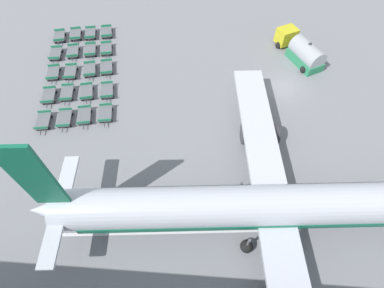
# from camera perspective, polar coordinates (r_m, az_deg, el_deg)

# --- Properties ---
(ground_plane) EXTENTS (500.00, 500.00, 0.00)m
(ground_plane) POSITION_cam_1_polar(r_m,az_deg,el_deg) (39.86, 17.09, 10.23)
(ground_plane) COLOR gray
(airplane) EXTENTS (34.87, 43.82, 12.37)m
(airplane) POSITION_cam_1_polar(r_m,az_deg,el_deg) (26.99, 17.58, -11.14)
(airplane) COLOR silver
(airplane) RESTS_ON ground_plane
(fuel_tanker_primary) EXTENTS (8.07, 6.02, 3.20)m
(fuel_tanker_primary) POSITION_cam_1_polar(r_m,az_deg,el_deg) (43.92, 20.22, 16.28)
(fuel_tanker_primary) COLOR yellow
(fuel_tanker_primary) RESTS_ON ground_plane
(baggage_dolly_row_near_col_a) EXTENTS (3.27, 2.05, 0.92)m
(baggage_dolly_row_near_col_a) POSITION_cam_1_polar(r_m,az_deg,el_deg) (49.27, -23.91, 18.21)
(baggage_dolly_row_near_col_a) COLOR slate
(baggage_dolly_row_near_col_a) RESTS_ON ground_plane
(baggage_dolly_row_near_col_b) EXTENTS (3.27, 1.87, 0.92)m
(baggage_dolly_row_near_col_b) POSITION_cam_1_polar(r_m,az_deg,el_deg) (46.24, -24.53, 15.35)
(baggage_dolly_row_near_col_b) COLOR slate
(baggage_dolly_row_near_col_b) RESTS_ON ground_plane
(baggage_dolly_row_near_col_c) EXTENTS (3.28, 1.96, 0.92)m
(baggage_dolly_row_near_col_c) POSITION_cam_1_polar(r_m,az_deg,el_deg) (43.24, -24.91, 12.14)
(baggage_dolly_row_near_col_c) COLOR slate
(baggage_dolly_row_near_col_c) RESTS_ON ground_plane
(baggage_dolly_row_near_col_d) EXTENTS (3.27, 1.91, 0.92)m
(baggage_dolly_row_near_col_d) POSITION_cam_1_polar(r_m,az_deg,el_deg) (40.37, -25.62, 8.26)
(baggage_dolly_row_near_col_d) COLOR slate
(baggage_dolly_row_near_col_d) RESTS_ON ground_plane
(baggage_dolly_row_near_col_e) EXTENTS (3.27, 1.86, 0.92)m
(baggage_dolly_row_near_col_e) POSITION_cam_1_polar(r_m,az_deg,el_deg) (37.79, -26.47, 3.92)
(baggage_dolly_row_near_col_e) COLOR slate
(baggage_dolly_row_near_col_e) RESTS_ON ground_plane
(baggage_dolly_row_mid_a_col_a) EXTENTS (3.28, 2.00, 0.92)m
(baggage_dolly_row_mid_a_col_a) POSITION_cam_1_polar(r_m,az_deg,el_deg) (48.82, -21.27, 18.85)
(baggage_dolly_row_mid_a_col_a) COLOR slate
(baggage_dolly_row_mid_a_col_a) RESTS_ON ground_plane
(baggage_dolly_row_mid_a_col_b) EXTENTS (3.28, 2.00, 0.92)m
(baggage_dolly_row_mid_a_col_b) POSITION_cam_1_polar(r_m,az_deg,el_deg) (45.72, -21.72, 16.01)
(baggage_dolly_row_mid_a_col_b) COLOR slate
(baggage_dolly_row_mid_a_col_b) RESTS_ON ground_plane
(baggage_dolly_row_mid_a_col_c) EXTENTS (3.27, 1.87, 0.92)m
(baggage_dolly_row_mid_a_col_c) POSITION_cam_1_polar(r_m,az_deg,el_deg) (42.53, -22.14, 12.55)
(baggage_dolly_row_mid_a_col_c) COLOR slate
(baggage_dolly_row_mid_a_col_c) RESTS_ON ground_plane
(baggage_dolly_row_mid_a_col_d) EXTENTS (3.27, 1.86, 0.92)m
(baggage_dolly_row_mid_a_col_d) POSITION_cam_1_polar(r_m,az_deg,el_deg) (39.81, -22.73, 8.90)
(baggage_dolly_row_mid_a_col_d) COLOR slate
(baggage_dolly_row_mid_a_col_d) RESTS_ON ground_plane
(baggage_dolly_row_mid_a_col_e) EXTENTS (3.27, 1.86, 0.92)m
(baggage_dolly_row_mid_a_col_e) POSITION_cam_1_polar(r_m,az_deg,el_deg) (37.04, -23.09, 4.46)
(baggage_dolly_row_mid_a_col_e) COLOR slate
(baggage_dolly_row_mid_a_col_e) RESTS_ON ground_plane
(baggage_dolly_row_mid_b_col_a) EXTENTS (3.28, 1.93, 0.92)m
(baggage_dolly_row_mid_b_col_a) POSITION_cam_1_polar(r_m,az_deg,el_deg) (48.32, -18.78, 19.28)
(baggage_dolly_row_mid_b_col_a) COLOR slate
(baggage_dolly_row_mid_b_col_a) RESTS_ON ground_plane
(baggage_dolly_row_mid_b_col_b) EXTENTS (3.28, 1.94, 0.92)m
(baggage_dolly_row_mid_b_col_b) POSITION_cam_1_polar(r_m,az_deg,el_deg) (45.19, -18.80, 16.55)
(baggage_dolly_row_mid_b_col_b) COLOR slate
(baggage_dolly_row_mid_b_col_b) RESTS_ON ground_plane
(baggage_dolly_row_mid_b_col_c) EXTENTS (3.28, 2.03, 0.92)m
(baggage_dolly_row_mid_b_col_c) POSITION_cam_1_polar(r_m,az_deg,el_deg) (42.01, -18.88, 13.20)
(baggage_dolly_row_mid_b_col_c) COLOR slate
(baggage_dolly_row_mid_b_col_c) RESTS_ON ground_plane
(baggage_dolly_row_mid_b_col_d) EXTENTS (3.28, 2.02, 0.92)m
(baggage_dolly_row_mid_b_col_d) POSITION_cam_1_polar(r_m,az_deg,el_deg) (39.09, -19.42, 9.29)
(baggage_dolly_row_mid_b_col_d) COLOR slate
(baggage_dolly_row_mid_b_col_d) RESTS_ON ground_plane
(baggage_dolly_row_mid_b_col_e) EXTENTS (3.28, 1.95, 0.92)m
(baggage_dolly_row_mid_b_col_e) POSITION_cam_1_polar(r_m,az_deg,el_deg) (36.49, -19.81, 5.05)
(baggage_dolly_row_mid_b_col_e) COLOR slate
(baggage_dolly_row_mid_b_col_e) RESTS_ON ground_plane
(baggage_dolly_row_far_col_a) EXTENTS (3.28, 1.98, 0.92)m
(baggage_dolly_row_far_col_a) POSITION_cam_1_polar(r_m,az_deg,el_deg) (47.94, -15.95, 19.78)
(baggage_dolly_row_far_col_a) COLOR slate
(baggage_dolly_row_far_col_a) RESTS_ON ground_plane
(baggage_dolly_row_far_col_b) EXTENTS (3.28, 1.96, 0.92)m
(baggage_dolly_row_far_col_b) POSITION_cam_1_polar(r_m,az_deg,el_deg) (44.76, -15.99, 16.99)
(baggage_dolly_row_far_col_b) COLOR slate
(baggage_dolly_row_far_col_b) RESTS_ON ground_plane
(baggage_dolly_row_far_col_c) EXTENTS (3.28, 1.97, 0.92)m
(baggage_dolly_row_far_col_c) POSITION_cam_1_polar(r_m,az_deg,el_deg) (41.70, -15.93, 13.79)
(baggage_dolly_row_far_col_c) COLOR slate
(baggage_dolly_row_far_col_c) RESTS_ON ground_plane
(baggage_dolly_row_far_col_d) EXTENTS (3.28, 1.94, 0.92)m
(baggage_dolly_row_far_col_d) POSITION_cam_1_polar(r_m,az_deg,el_deg) (38.51, -15.88, 9.70)
(baggage_dolly_row_far_col_d) COLOR slate
(baggage_dolly_row_far_col_d) RESTS_ON ground_plane
(baggage_dolly_row_far_col_e) EXTENTS (3.27, 1.87, 0.92)m
(baggage_dolly_row_far_col_e) POSITION_cam_1_polar(r_m,az_deg,el_deg) (35.97, -16.15, 5.55)
(baggage_dolly_row_far_col_e) COLOR slate
(baggage_dolly_row_far_col_e) RESTS_ON ground_plane
(stand_guidance_stripe) EXTENTS (2.35, 22.68, 0.01)m
(stand_guidance_stripe) POSITION_cam_1_polar(r_m,az_deg,el_deg) (28.09, -3.21, -16.43)
(stand_guidance_stripe) COLOR white
(stand_guidance_stripe) RESTS_ON ground_plane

